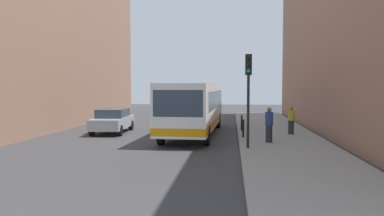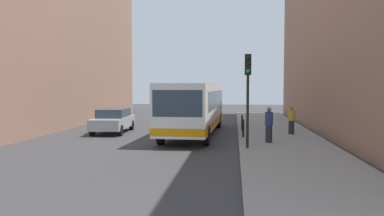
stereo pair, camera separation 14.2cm
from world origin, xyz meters
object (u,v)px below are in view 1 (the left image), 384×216
object	(u,v)px
traffic_light	(248,83)
pedestrian_mid_sidewalk	(291,120)
bus	(195,106)
bollard_mid	(242,123)
pedestrian_near_signal	(269,125)
car_beside_bus	(113,120)
bollard_near	(243,128)

from	to	relation	value
traffic_light	pedestrian_mid_sidewalk	world-z (taller)	traffic_light
bus	bollard_mid	bearing A→B (deg)	-156.49
bus	bollard_mid	size ratio (longest dim) A/B	11.69
traffic_light	pedestrian_near_signal	world-z (taller)	traffic_light
car_beside_bus	bollard_near	size ratio (longest dim) A/B	4.73
bus	bollard_near	world-z (taller)	bus
bollard_near	pedestrian_near_signal	size ratio (longest dim) A/B	0.56
bollard_near	bollard_mid	xyz separation A→B (m)	(0.00, 3.07, 0.00)
traffic_light	pedestrian_near_signal	xyz separation A→B (m)	(1.09, 1.83, -2.00)
bollard_near	pedestrian_mid_sidewalk	world-z (taller)	pedestrian_mid_sidewalk
car_beside_bus	pedestrian_near_signal	size ratio (longest dim) A/B	2.64
pedestrian_mid_sidewalk	bus	bearing A→B (deg)	74.03
pedestrian_near_signal	pedestrian_mid_sidewalk	bearing A→B (deg)	-50.34
bollard_mid	pedestrian_near_signal	xyz separation A→B (m)	(1.19, -4.78, 0.38)
pedestrian_mid_sidewalk	bollard_near	bearing A→B (deg)	107.95
traffic_light	bollard_mid	size ratio (longest dim) A/B	4.32
bus	bollard_near	size ratio (longest dim) A/B	11.69
bus	traffic_light	xyz separation A→B (m)	(2.90, -5.50, 1.28)
pedestrian_near_signal	pedestrian_mid_sidewalk	distance (m)	3.64
bus	pedestrian_near_signal	size ratio (longest dim) A/B	6.51
traffic_light	pedestrian_near_signal	bearing A→B (deg)	59.16
traffic_light	pedestrian_near_signal	size ratio (longest dim) A/B	2.40
bollard_near	car_beside_bus	bearing A→B (deg)	163.81
bus	bollard_mid	world-z (taller)	bus
bollard_mid	pedestrian_near_signal	world-z (taller)	pedestrian_near_signal
bollard_near	pedestrian_mid_sidewalk	distance (m)	3.18
car_beside_bus	bus	bearing A→B (deg)	172.95
bus	bollard_near	bearing A→B (deg)	146.90
bollard_mid	pedestrian_mid_sidewalk	xyz separation A→B (m)	(2.74, -1.50, 0.32)
bollard_near	bollard_mid	distance (m)	3.07
car_beside_bus	traffic_light	bearing A→B (deg)	140.60
car_beside_bus	bollard_near	distance (m)	8.25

